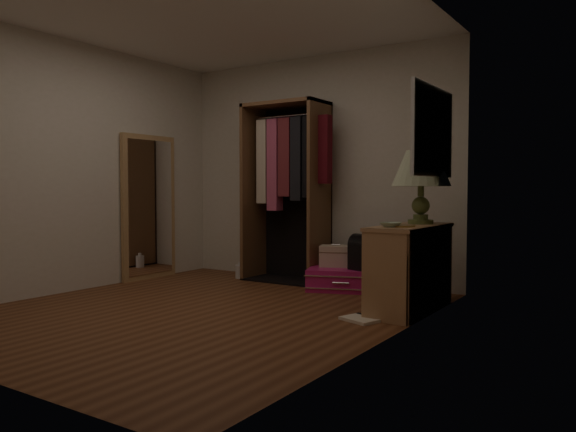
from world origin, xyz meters
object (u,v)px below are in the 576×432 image
at_px(console_bookshelf, 411,266).
at_px(pink_suitcase, 344,279).
at_px(floor_mirror, 149,207).
at_px(black_bag, 367,252).
at_px(open_wardrobe, 290,175).
at_px(train_case, 336,256).
at_px(table_lamp, 421,170).
at_px(white_jug, 240,271).

bearing_deg(console_bookshelf, pink_suitcase, 149.90).
height_order(console_bookshelf, floor_mirror, floor_mirror).
xyz_separation_m(console_bookshelf, black_bag, (-0.68, 0.53, 0.03)).
distance_m(open_wardrobe, train_case, 1.10).
height_order(pink_suitcase, table_lamp, table_lamp).
xyz_separation_m(console_bookshelf, table_lamp, (0.00, 0.20, 0.84)).
xyz_separation_m(black_bag, table_lamp, (0.68, -0.33, 0.81)).
distance_m(open_wardrobe, black_bag, 1.35).
bearing_deg(table_lamp, white_jug, 171.56).
bearing_deg(pink_suitcase, black_bag, -24.96).
bearing_deg(open_wardrobe, black_bag, -10.03).
distance_m(console_bookshelf, table_lamp, 0.87).
height_order(black_bag, white_jug, black_bag).
bearing_deg(open_wardrobe, console_bookshelf, -22.39).
bearing_deg(floor_mirror, console_bookshelf, 0.84).
bearing_deg(white_jug, table_lamp, -8.44).
bearing_deg(white_jug, black_bag, -0.74).
relative_size(console_bookshelf, floor_mirror, 0.66).
xyz_separation_m(open_wardrobe, table_lamp, (1.75, -0.52, 0.01)).
xyz_separation_m(floor_mirror, table_lamp, (3.24, 0.25, 0.39)).
distance_m(console_bookshelf, pink_suitcase, 1.14).
relative_size(console_bookshelf, pink_suitcase, 1.25).
bearing_deg(train_case, pink_suitcase, -45.40).
xyz_separation_m(console_bookshelf, train_case, (-1.08, 0.61, -0.04)).
bearing_deg(black_bag, table_lamp, -6.65).
relative_size(open_wardrobe, train_case, 5.18).
relative_size(open_wardrobe, black_bag, 5.20).
bearing_deg(train_case, table_lamp, -41.54).
relative_size(pink_suitcase, black_bag, 2.28).
bearing_deg(black_bag, train_case, -172.39).
bearing_deg(console_bookshelf, floor_mirror, -179.16).
xyz_separation_m(floor_mirror, train_case, (2.15, 0.66, -0.50)).
bearing_deg(console_bookshelf, black_bag, 141.99).
bearing_deg(console_bookshelf, train_case, 150.56).
distance_m(floor_mirror, pink_suitcase, 2.47).
relative_size(floor_mirror, white_jug, 8.74).
relative_size(pink_suitcase, train_case, 2.27).
relative_size(pink_suitcase, table_lamp, 1.36).
bearing_deg(train_case, console_bookshelf, -50.44).
bearing_deg(floor_mirror, table_lamp, 4.43).
relative_size(open_wardrobe, pink_suitcase, 2.28).
relative_size(floor_mirror, train_case, 4.29).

